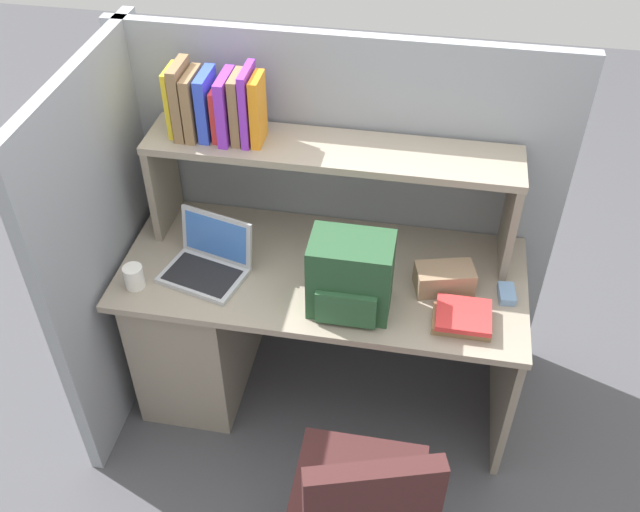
{
  "coord_description": "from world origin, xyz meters",
  "views": [
    {
      "loc": [
        0.37,
        -2.09,
        2.64
      ],
      "look_at": [
        0.0,
        -0.05,
        0.85
      ],
      "focal_mm": 40.42,
      "sensor_mm": 36.0,
      "label": 1
    }
  ],
  "objects_px": {
    "tissue_box": "(444,279)",
    "backpack": "(350,277)",
    "laptop": "(208,261)",
    "computer_mouse": "(507,294)",
    "paper_cup": "(134,277)"
  },
  "relations": [
    {
      "from": "tissue_box",
      "to": "backpack",
      "type": "bearing_deg",
      "value": -169.45
    },
    {
      "from": "tissue_box",
      "to": "laptop",
      "type": "bearing_deg",
      "value": 169.11
    },
    {
      "from": "laptop",
      "to": "backpack",
      "type": "height_order",
      "value": "backpack"
    },
    {
      "from": "backpack",
      "to": "tissue_box",
      "type": "distance_m",
      "value": 0.39
    },
    {
      "from": "computer_mouse",
      "to": "paper_cup",
      "type": "height_order",
      "value": "paper_cup"
    },
    {
      "from": "backpack",
      "to": "computer_mouse",
      "type": "bearing_deg",
      "value": 15.06
    },
    {
      "from": "computer_mouse",
      "to": "tissue_box",
      "type": "xyz_separation_m",
      "value": [
        -0.24,
        0.01,
        0.03
      ]
    },
    {
      "from": "backpack",
      "to": "paper_cup",
      "type": "height_order",
      "value": "backpack"
    },
    {
      "from": "laptop",
      "to": "backpack",
      "type": "bearing_deg",
      "value": -9.78
    },
    {
      "from": "computer_mouse",
      "to": "backpack",
      "type": "bearing_deg",
      "value": -170.49
    },
    {
      "from": "laptop",
      "to": "backpack",
      "type": "xyz_separation_m",
      "value": [
        0.57,
        -0.1,
        0.1
      ]
    },
    {
      "from": "laptop",
      "to": "tissue_box",
      "type": "bearing_deg",
      "value": 3.91
    },
    {
      "from": "backpack",
      "to": "computer_mouse",
      "type": "relative_size",
      "value": 2.96
    },
    {
      "from": "laptop",
      "to": "computer_mouse",
      "type": "distance_m",
      "value": 1.16
    },
    {
      "from": "laptop",
      "to": "paper_cup",
      "type": "bearing_deg",
      "value": -152.16
    }
  ]
}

